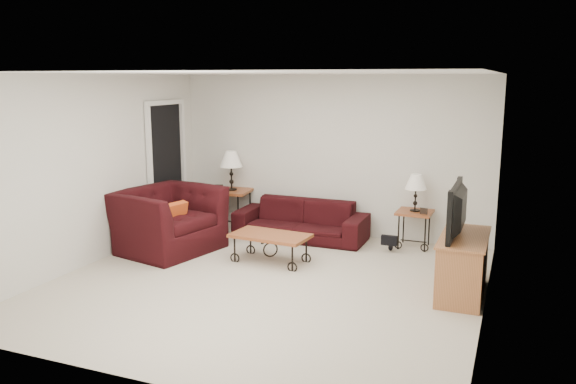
% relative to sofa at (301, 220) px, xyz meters
% --- Properties ---
extents(ground, '(5.00, 5.00, 0.00)m').
position_rel_sofa_xyz_m(ground, '(0.32, -2.02, -0.29)').
color(ground, '#BCB7A0').
rests_on(ground, ground).
extents(wall_back, '(5.00, 0.02, 2.50)m').
position_rel_sofa_xyz_m(wall_back, '(0.32, 0.48, 0.96)').
color(wall_back, silver).
rests_on(wall_back, ground).
extents(wall_front, '(5.00, 0.02, 2.50)m').
position_rel_sofa_xyz_m(wall_front, '(0.32, -4.52, 0.96)').
color(wall_front, silver).
rests_on(wall_front, ground).
extents(wall_left, '(0.02, 5.00, 2.50)m').
position_rel_sofa_xyz_m(wall_left, '(-2.18, -2.02, 0.96)').
color(wall_left, silver).
rests_on(wall_left, ground).
extents(wall_right, '(0.02, 5.00, 2.50)m').
position_rel_sofa_xyz_m(wall_right, '(2.82, -2.02, 0.96)').
color(wall_right, silver).
rests_on(wall_right, ground).
extents(ceiling, '(5.00, 5.00, 0.00)m').
position_rel_sofa_xyz_m(ceiling, '(0.32, -2.02, 2.21)').
color(ceiling, white).
rests_on(ceiling, wall_back).
extents(doorway, '(0.08, 0.94, 2.04)m').
position_rel_sofa_xyz_m(doorway, '(-2.15, -0.37, 0.73)').
color(doorway, black).
rests_on(doorway, ground).
extents(sofa, '(2.02, 0.79, 0.59)m').
position_rel_sofa_xyz_m(sofa, '(0.00, 0.00, 0.00)').
color(sofa, black).
rests_on(sofa, ground).
extents(side_table_left, '(0.65, 0.65, 0.64)m').
position_rel_sofa_xyz_m(side_table_left, '(-1.28, 0.18, 0.03)').
color(side_table_left, brown).
rests_on(side_table_left, ground).
extents(side_table_right, '(0.51, 0.51, 0.54)m').
position_rel_sofa_xyz_m(side_table_right, '(1.70, 0.18, -0.02)').
color(side_table_right, brown).
rests_on(side_table_right, ground).
extents(lamp_left, '(0.40, 0.40, 0.64)m').
position_rel_sofa_xyz_m(lamp_left, '(-1.28, 0.18, 0.67)').
color(lamp_left, black).
rests_on(lamp_left, side_table_left).
extents(lamp_right, '(0.32, 0.32, 0.54)m').
position_rel_sofa_xyz_m(lamp_right, '(1.70, 0.18, 0.52)').
color(lamp_right, black).
rests_on(lamp_right, side_table_right).
extents(photo_frame_left, '(0.13, 0.05, 0.11)m').
position_rel_sofa_xyz_m(photo_frame_left, '(-1.43, 0.03, 0.40)').
color(photo_frame_left, black).
rests_on(photo_frame_left, side_table_left).
extents(photo_frame_right, '(0.11, 0.04, 0.09)m').
position_rel_sofa_xyz_m(photo_frame_right, '(1.85, 0.03, 0.29)').
color(photo_frame_right, black).
rests_on(photo_frame_right, side_table_right).
extents(coffee_table, '(1.08, 0.64, 0.39)m').
position_rel_sofa_xyz_m(coffee_table, '(0.03, -1.24, -0.10)').
color(coffee_table, brown).
rests_on(coffee_table, ground).
extents(armchair, '(1.48, 1.61, 0.89)m').
position_rel_sofa_xyz_m(armchair, '(-1.56, -1.29, 0.15)').
color(armchair, black).
rests_on(armchair, ground).
extents(throw_pillow, '(0.19, 0.42, 0.40)m').
position_rel_sofa_xyz_m(throw_pillow, '(-1.41, -1.34, 0.23)').
color(throw_pillow, '#D64F1B').
rests_on(throw_pillow, armchair).
extents(tv_stand, '(0.48, 1.16, 0.69)m').
position_rel_sofa_xyz_m(tv_stand, '(2.55, -1.52, 0.05)').
color(tv_stand, '#AC6A40').
rests_on(tv_stand, ground).
extents(television, '(0.14, 1.04, 0.60)m').
position_rel_sofa_xyz_m(television, '(2.53, -1.52, 0.70)').
color(television, black).
rests_on(television, tv_stand).
extents(backpack, '(0.38, 0.31, 0.45)m').
position_rel_sofa_xyz_m(backpack, '(1.43, -0.12, -0.07)').
color(backpack, black).
rests_on(backpack, ground).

